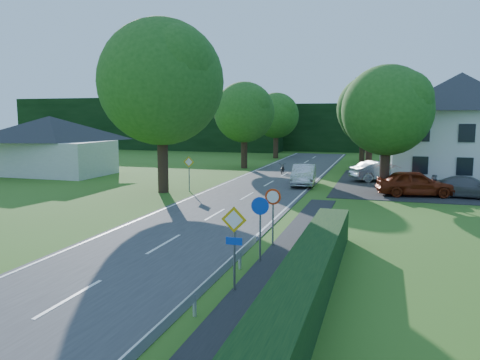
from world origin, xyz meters
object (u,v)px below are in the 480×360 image
(parasol, at_px, (386,176))
(streetlight, at_px, (380,127))
(parked_car_red, at_px, (415,183))
(moving_car, at_px, (304,175))
(motorcycle, at_px, (283,168))
(parked_car_grey, at_px, (470,187))
(parked_car_silver_a, at_px, (381,171))

(parasol, bearing_deg, streetlight, 138.57)
(parked_car_red, bearing_deg, moving_car, 60.85)
(motorcycle, distance_m, parked_car_grey, 16.59)
(moving_car, relative_size, parked_car_grey, 1.03)
(moving_car, bearing_deg, parked_car_grey, -17.05)
(streetlight, relative_size, parked_car_grey, 1.76)
(streetlight, xyz_separation_m, parked_car_silver_a, (0.15, 4.04, -3.63))
(parked_car_red, xyz_separation_m, parasol, (-1.79, 2.14, 0.12))
(streetlight, height_order, parked_car_silver_a, streetlight)
(parked_car_silver_a, distance_m, parked_car_grey, 8.42)
(parked_car_grey, bearing_deg, parked_car_red, 102.76)
(streetlight, bearing_deg, moving_car, -179.36)
(parked_car_red, relative_size, parked_car_grey, 1.07)
(moving_car, height_order, parked_car_red, parked_car_red)
(parked_car_silver_a, bearing_deg, motorcycle, 44.94)
(parked_car_silver_a, bearing_deg, parasol, 156.44)
(parked_car_red, bearing_deg, parked_car_silver_a, 7.62)
(parked_car_red, bearing_deg, parked_car_grey, -95.47)
(motorcycle, distance_m, parked_car_silver_a, 8.88)
(motorcycle, distance_m, parasol, 11.38)
(parasol, bearing_deg, moving_car, 175.76)
(motorcycle, bearing_deg, parked_car_grey, -37.75)
(parked_car_red, xyz_separation_m, parked_car_grey, (3.29, 0.30, -0.17))
(streetlight, xyz_separation_m, parasol, (0.57, -0.50, -3.47))
(streetlight, bearing_deg, parasol, -41.43)
(motorcycle, height_order, parked_car_red, parked_car_red)
(streetlight, xyz_separation_m, motorcycle, (-8.37, 6.52, -3.94))
(moving_car, relative_size, motorcycle, 2.56)
(moving_car, bearing_deg, parked_car_red, -23.83)
(moving_car, xyz_separation_m, motorcycle, (-3.01, 6.58, -0.29))
(parked_car_silver_a, relative_size, parked_car_grey, 1.06)
(parked_car_silver_a, height_order, parasol, parasol)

